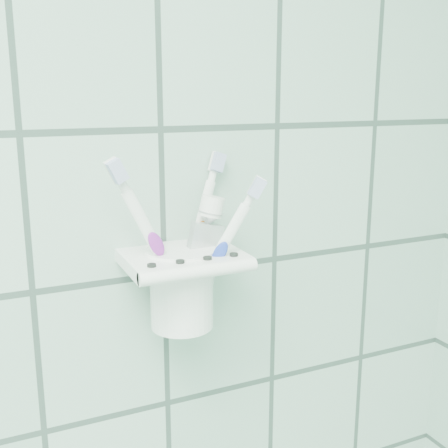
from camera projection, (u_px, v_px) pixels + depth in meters
The scene contains 6 objects.
holder_bracket at pixel (183, 260), 0.65m from camera, with size 0.14×0.11×0.04m.
cup at pixel (181, 285), 0.67m from camera, with size 0.08×0.08×0.10m.
toothbrush_pink at pixel (193, 229), 0.65m from camera, with size 0.09×0.03×0.22m.
toothbrush_blue at pixel (175, 234), 0.66m from camera, with size 0.07×0.04×0.21m.
toothbrush_orange at pixel (177, 243), 0.64m from camera, with size 0.09×0.05×0.19m.
toothpaste_tube at pixel (189, 249), 0.66m from camera, with size 0.06×0.03×0.16m.
Camera 1 is at (0.42, 0.56, 1.47)m, focal length 45.00 mm.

